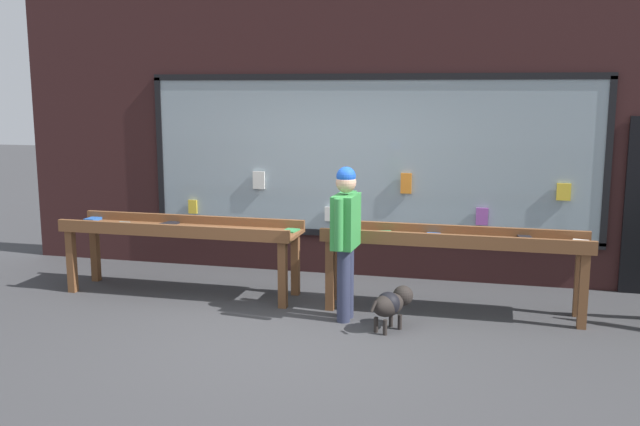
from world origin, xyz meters
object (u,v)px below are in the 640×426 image
Objects in this scene: person_browsing at (346,232)px; small_dog at (391,303)px; display_table_right at (454,246)px; display_table_left at (181,234)px.

small_dog is (0.52, -0.21, -0.66)m from person_browsing.
person_browsing is at bearing 98.65° from small_dog.
display_table_right is at bearing -62.81° from person_browsing.
person_browsing is (2.08, -0.49, 0.22)m from display_table_left.
display_table_right is (3.17, 0.00, 0.02)m from display_table_left.
display_table_right is 1.02m from small_dog.
display_table_left is at bearing -179.98° from display_table_right.
display_table_right reaches higher than small_dog.
display_table_left is 3.17m from display_table_right.
display_table_right is 1.74× the size of person_browsing.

